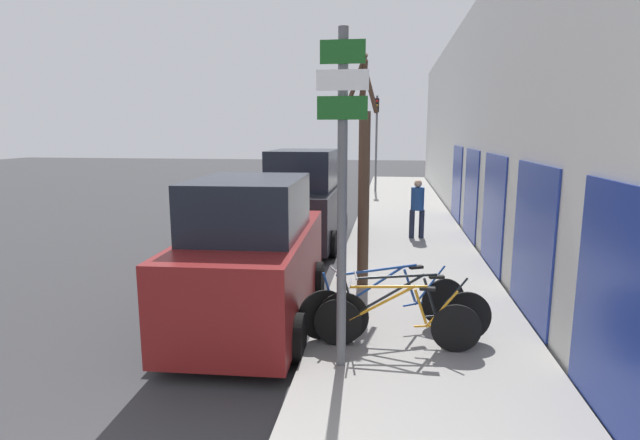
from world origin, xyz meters
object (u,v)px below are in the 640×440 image
object	(u,v)px
bicycle_1	(404,313)
parked_car_1	(305,202)
signpost	(342,190)
parked_car_0	(253,258)
bicycle_0	(396,321)
traffic_light	(377,131)
street_tree	(363,182)
pedestrian_near	(417,204)
bicycle_2	(385,304)

from	to	relation	value
bicycle_1	parked_car_1	size ratio (longest dim) A/B	0.53
signpost	parked_car_0	distance (m)	2.53
bicycle_0	parked_car_0	xyz separation A→B (m)	(-2.22, 0.99, 0.52)
signpost	traffic_light	world-z (taller)	traffic_light
signpost	street_tree	size ratio (longest dim) A/B	0.95
bicycle_1	bicycle_0	bearing A→B (deg)	146.17
bicycle_0	street_tree	xyz separation A→B (m)	(-0.61, 2.81, 1.56)
bicycle_1	parked_car_1	bearing A→B (deg)	12.34
parked_car_0	pedestrian_near	distance (m)	6.82
bicycle_2	parked_car_0	world-z (taller)	parked_car_0
bicycle_2	parked_car_1	xyz separation A→B (m)	(-2.23, 6.09, 0.57)
signpost	bicycle_0	xyz separation A→B (m)	(0.68, 0.55, -1.80)
signpost	pedestrian_near	distance (m)	7.96
bicycle_0	bicycle_1	size ratio (longest dim) A/B	0.93
bicycle_0	parked_car_0	bearing A→B (deg)	65.58
parked_car_1	street_tree	xyz separation A→B (m)	(1.76, -3.84, 0.96)
bicycle_2	parked_car_0	distance (m)	2.17
parked_car_1	street_tree	bearing A→B (deg)	-65.24
pedestrian_near	traffic_light	size ratio (longest dim) A/B	0.35
bicycle_1	traffic_light	xyz separation A→B (m)	(-0.93, 17.48, 2.47)
signpost	traffic_light	size ratio (longest dim) A/B	0.89
parked_car_1	street_tree	distance (m)	4.34
parked_car_0	pedestrian_near	size ratio (longest dim) A/B	2.72
parked_car_0	parked_car_1	size ratio (longest dim) A/B	0.97
parked_car_1	pedestrian_near	xyz separation A→B (m)	(2.99, 0.54, -0.07)
bicycle_1	street_tree	distance (m)	3.08
parked_car_0	traffic_light	distance (m)	16.90
bicycle_2	bicycle_1	bearing A→B (deg)	-166.02
bicycle_0	signpost	bearing A→B (deg)	128.83
parked_car_0	traffic_light	bearing A→B (deg)	82.93
bicycle_0	bicycle_1	bearing A→B (deg)	-25.39
bicycle_1	traffic_light	world-z (taller)	traffic_light
signpost	street_tree	bearing A→B (deg)	88.85
parked_car_0	street_tree	size ratio (longest dim) A/B	1.02
bicycle_2	parked_car_1	bearing A→B (deg)	-4.53
bicycle_2	traffic_light	xyz separation A→B (m)	(-0.67, 17.15, 2.47)
parked_car_0	parked_car_1	xyz separation A→B (m)	(-0.16, 5.67, 0.08)
bicycle_0	parked_car_1	xyz separation A→B (m)	(-2.37, 6.66, 0.60)
parked_car_0	street_tree	distance (m)	2.65
bicycle_0	pedestrian_near	size ratio (longest dim) A/B	1.39
bicycle_1	pedestrian_near	size ratio (longest dim) A/B	1.49
signpost	bicycle_2	size ratio (longest dim) A/B	1.70
bicycle_2	parked_car_0	xyz separation A→B (m)	(-2.07, 0.42, 0.49)
bicycle_0	pedestrian_near	distance (m)	7.24
pedestrian_near	traffic_light	xyz separation A→B (m)	(-1.44, 10.52, 1.97)
bicycle_2	traffic_light	world-z (taller)	traffic_light
street_tree	traffic_light	xyz separation A→B (m)	(-0.21, 14.90, 0.94)
street_tree	traffic_light	size ratio (longest dim) A/B	0.93
parked_car_0	traffic_light	xyz separation A→B (m)	(1.40, 16.73, 1.98)
parked_car_1	pedestrian_near	bearing A→B (deg)	10.34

